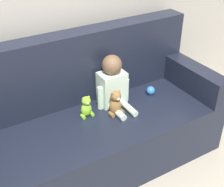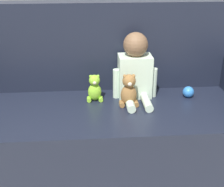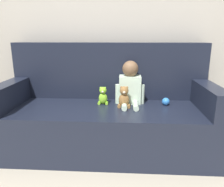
% 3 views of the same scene
% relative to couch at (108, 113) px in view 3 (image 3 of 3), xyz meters
% --- Properties ---
extents(ground_plane, '(12.00, 12.00, 0.00)m').
position_rel_couch_xyz_m(ground_plane, '(0.00, -0.07, -0.36)').
color(ground_plane, '#B7AD99').
extents(wall_back, '(8.00, 0.05, 2.60)m').
position_rel_couch_xyz_m(wall_back, '(0.00, 0.43, 0.94)').
color(wall_back, '#ADA89E').
rests_on(wall_back, ground_plane).
extents(couch, '(2.04, 0.82, 1.05)m').
position_rel_couch_xyz_m(couch, '(0.00, 0.00, 0.00)').
color(couch, black).
rests_on(couch, ground_plane).
extents(person_baby, '(0.29, 0.35, 0.43)m').
position_rel_couch_xyz_m(person_baby, '(0.22, 0.04, 0.28)').
color(person_baby, silver).
rests_on(person_baby, couch).
extents(teddy_bear_brown, '(0.12, 0.09, 0.21)m').
position_rel_couch_xyz_m(teddy_bear_brown, '(0.17, -0.09, 0.20)').
color(teddy_bear_brown, olive).
rests_on(teddy_bear_brown, couch).
extents(plush_toy_side, '(0.10, 0.08, 0.18)m').
position_rel_couch_xyz_m(plush_toy_side, '(-0.04, -0.01, 0.18)').
color(plush_toy_side, '#8CD133').
rests_on(plush_toy_side, couch).
extents(toy_ball, '(0.07, 0.07, 0.07)m').
position_rel_couch_xyz_m(toy_ball, '(0.58, -0.00, 0.14)').
color(toy_ball, '#337FDB').
rests_on(toy_ball, couch).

